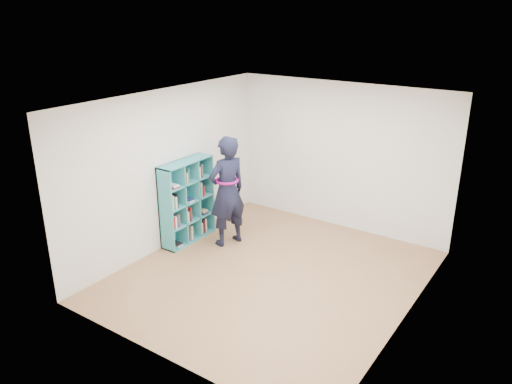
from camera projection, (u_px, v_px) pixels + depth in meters
The scene contains 9 objects.
floor at pixel (271, 275), 7.44m from camera, with size 4.50×4.50×0.00m, color #986C45.
ceiling at pixel (273, 102), 6.54m from camera, with size 4.50×4.50×0.00m, color white.
wall_left at pixel (168, 170), 8.04m from camera, with size 0.02×4.50×2.60m, color silver.
wall_right at pixel (413, 228), 5.94m from camera, with size 0.02×4.50×2.60m, color silver.
wall_back at pixel (341, 157), 8.73m from camera, with size 4.00×0.02×2.60m, color silver.
wall_front at pixel (157, 257), 5.25m from camera, with size 4.00×0.02×2.60m, color silver.
bookshelf at pixel (186, 202), 8.37m from camera, with size 0.31×1.06×1.41m.
person at pixel (227, 191), 8.16m from camera, with size 0.64×0.79×1.86m.
smartphone at pixel (226, 181), 8.26m from camera, with size 0.02×0.12×0.14m.
Camera 1 is at (3.49, -5.53, 3.77)m, focal length 35.00 mm.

